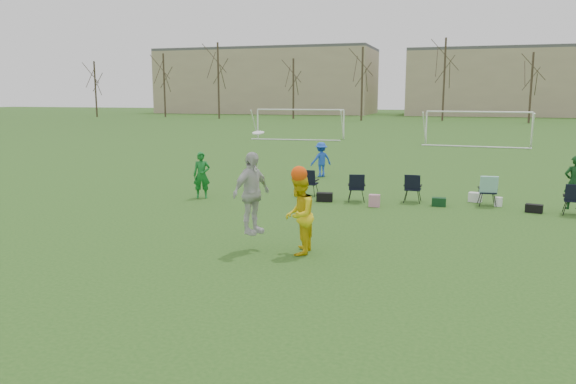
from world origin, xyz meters
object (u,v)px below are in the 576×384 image
at_px(center_contest, 277,204).
at_px(goal_mid, 478,119).
at_px(goal_left, 300,115).
at_px(fielder_blue, 321,159).
at_px(fielder_green_near, 202,175).

bearing_deg(center_contest, goal_mid, 81.03).
bearing_deg(goal_left, fielder_blue, -76.29).
bearing_deg(fielder_green_near, fielder_blue, 46.64).
bearing_deg(goal_mid, center_contest, -94.97).
bearing_deg(fielder_green_near, goal_left, 78.74).
bearing_deg(fielder_blue, goal_left, -113.88).
bearing_deg(goal_left, goal_mid, -13.13).
xyz_separation_m(fielder_green_near, center_contest, (4.74, -5.77, 0.32)).
distance_m(fielder_green_near, center_contest, 7.47).
bearing_deg(center_contest, goal_left, 105.37).
relative_size(fielder_blue, goal_left, 0.21).
bearing_deg(goal_mid, goal_left, 175.87).
relative_size(fielder_green_near, goal_mid, 0.22).
distance_m(goal_left, goal_mid, 14.14).
bearing_deg(fielder_blue, fielder_green_near, 24.37).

